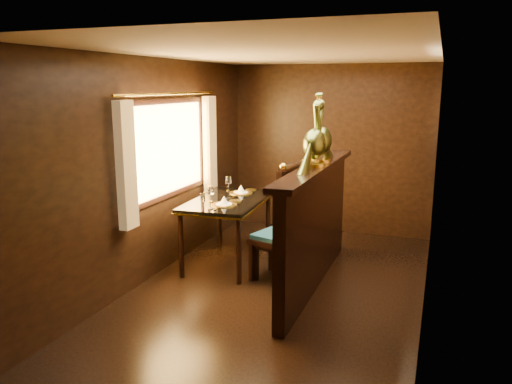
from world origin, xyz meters
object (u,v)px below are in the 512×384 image
(chair_left, at_px, (287,220))
(chair_right, at_px, (287,226))
(dining_table, at_px, (228,205))
(peacock_left, at_px, (315,130))
(peacock_right, at_px, (322,128))

(chair_left, relative_size, chair_right, 1.14)
(dining_table, xyz_separation_m, peacock_left, (1.19, -0.46, 0.99))
(chair_right, height_order, peacock_right, peacock_right)
(chair_left, height_order, peacock_right, peacock_right)
(chair_left, relative_size, peacock_right, 1.87)
(dining_table, xyz_separation_m, chair_right, (0.86, -0.30, -0.11))
(peacock_left, bearing_deg, peacock_right, 90.00)
(chair_right, bearing_deg, dining_table, 170.03)
(dining_table, distance_m, peacock_left, 1.62)
(peacock_left, relative_size, peacock_right, 1.01)
(chair_left, distance_m, chair_right, 0.12)
(dining_table, height_order, peacock_left, peacock_left)
(chair_left, distance_m, peacock_right, 1.08)
(dining_table, relative_size, peacock_left, 1.91)
(dining_table, bearing_deg, peacock_right, -11.17)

